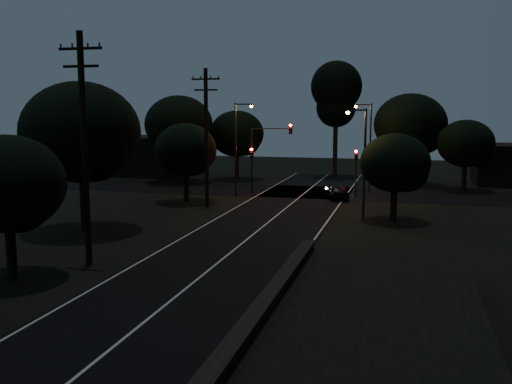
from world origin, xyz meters
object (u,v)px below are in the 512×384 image
Objects in this scene: signal_left at (252,162)px; car at (337,191)px; utility_pole_mid at (84,146)px; streetlight_c at (362,156)px; tall_pine at (336,94)px; streetlight_a at (238,143)px; streetlight_b at (368,141)px; signal_right at (356,164)px; signal_mast at (270,145)px; utility_pole_far at (206,136)px.

car is at bearing -9.82° from signal_left.
utility_pole_mid reaches higher than streetlight_c.
streetlight_a is (-6.31, -17.00, -4.58)m from tall_pine.
tall_pine is at bearing 69.54° from signal_left.
car is at bearing 68.73° from utility_pole_mid.
tall_pine is 1.60× the size of streetlight_a.
signal_left is at bearing -157.95° from streetlight_b.
signal_right is 2.94m from car.
utility_pole_mid is 1.38× the size of streetlight_a.
streetlight_a is 1.00× the size of streetlight_b.
signal_mast is 1.67× the size of car.
signal_right is at bearing 97.02° from streetlight_c.
streetlight_c reaches higher than signal_right.
signal_mast is 9.15m from streetlight_b.
streetlight_c is (8.74, -9.99, 0.01)m from signal_mast.
signal_mast is (-3.91, -15.01, -4.88)m from tall_pine.
car is at bearing -111.45° from streetlight_b.
car is (-2.11, -5.36, -4.00)m from streetlight_b.
signal_mast is 7.27m from car.
signal_left is 0.51× the size of streetlight_b.
streetlight_c is at bearing -43.76° from signal_left.
car is at bearing 4.29° from streetlight_a.
signal_mast is (3.09, 24.99, -1.40)m from utility_pole_mid.
utility_pole_far is at bearing -96.59° from streetlight_a.
tall_pine is 16.26m from signal_mast.
streetlight_a and streetlight_b have the same top height.
utility_pole_mid is 17.00m from utility_pole_far.
tall_pine reaches higher than streetlight_a.
utility_pole_mid is at bearing -112.99° from signal_right.
car is (9.20, 23.64, -5.10)m from utility_pole_mid.
signal_mast is at bearing 0.13° from signal_left.
signal_left is 0.66× the size of signal_mast.
signal_right is 0.51× the size of streetlight_b.
signal_mast is at bearing -154.01° from streetlight_b.
signal_mast reaches higher than signal_right.
tall_pine reaches higher than utility_pole_mid.
signal_mast is 0.78× the size of streetlight_a.
utility_pole_far is 1.31× the size of streetlight_b.
streetlight_b reaches higher than signal_mast.
signal_mast is at bearing -104.62° from tall_pine.
tall_pine is 25.92m from streetlight_c.
utility_pole_far is at bearing -143.00° from signal_right.
signal_mast is 13.28m from streetlight_c.
streetlight_c reaches higher than signal_mast.
signal_left is (1.40, 24.99, -2.90)m from utility_pole_mid.
streetlight_c is (0.52, -14.00, -0.29)m from streetlight_b.
car is (8.51, 0.64, -4.00)m from streetlight_a.
utility_pole_far is (0.00, 17.00, -0.25)m from utility_pole_mid.
utility_pole_mid is 25.87m from car.
streetlight_a is at bearing 83.41° from utility_pole_far.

